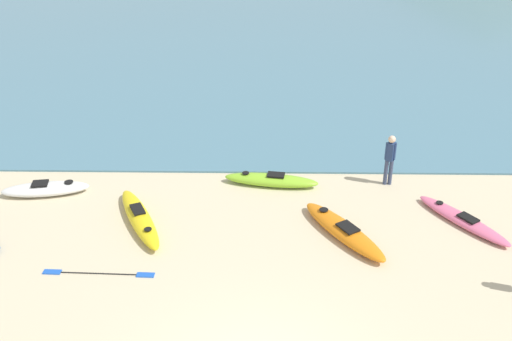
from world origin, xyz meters
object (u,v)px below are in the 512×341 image
object	(u,v)px
kayak_on_sand_1	(271,180)
person_near_waterline	(390,157)
kayak_on_sand_6	(463,220)
loose_paddle	(99,273)
kayak_on_sand_4	(45,189)
kayak_on_sand_0	(140,218)
kayak_on_sand_2	(344,231)

from	to	relation	value
kayak_on_sand_1	person_near_waterline	size ratio (longest dim) A/B	1.81
kayak_on_sand_1	kayak_on_sand_6	bearing A→B (deg)	-21.86
kayak_on_sand_6	loose_paddle	distance (m)	9.95
kayak_on_sand_4	kayak_on_sand_0	bearing A→B (deg)	-26.76
kayak_on_sand_4	kayak_on_sand_1	bearing A→B (deg)	5.54
person_near_waterline	loose_paddle	xyz separation A→B (m)	(-7.94, -4.71, -0.94)
kayak_on_sand_6	person_near_waterline	bearing A→B (deg)	126.77
kayak_on_sand_1	loose_paddle	bearing A→B (deg)	-133.18
kayak_on_sand_4	person_near_waterline	size ratio (longest dim) A/B	1.62
person_near_waterline	kayak_on_sand_4	bearing A→B (deg)	-175.64
kayak_on_sand_0	person_near_waterline	xyz separation A→B (m)	(7.35, 2.40, 0.77)
person_near_waterline	loose_paddle	bearing A→B (deg)	-149.32
kayak_on_sand_1	person_near_waterline	xyz separation A→B (m)	(3.65, 0.13, 0.77)
kayak_on_sand_4	loose_paddle	xyz separation A→B (m)	(2.58, -3.91, -0.17)
kayak_on_sand_4	kayak_on_sand_6	bearing A→B (deg)	-6.90
kayak_on_sand_1	kayak_on_sand_6	size ratio (longest dim) A/B	1.03
kayak_on_sand_2	loose_paddle	size ratio (longest dim) A/B	1.14
kayak_on_sand_0	kayak_on_sand_4	size ratio (longest dim) A/B	1.23
kayak_on_sand_1	kayak_on_sand_2	bearing A→B (deg)	-55.56
kayak_on_sand_4	loose_paddle	size ratio (longest dim) A/B	0.96
kayak_on_sand_0	kayak_on_sand_1	xyz separation A→B (m)	(3.70, 2.27, 0.00)
loose_paddle	kayak_on_sand_1	bearing A→B (deg)	46.82
kayak_on_sand_6	kayak_on_sand_2	bearing A→B (deg)	-168.82
kayak_on_sand_1	loose_paddle	world-z (taller)	kayak_on_sand_1
kayak_on_sand_2	kayak_on_sand_4	bearing A→B (deg)	166.25
loose_paddle	kayak_on_sand_2	bearing A→B (deg)	15.73
kayak_on_sand_0	kayak_on_sand_2	distance (m)	5.66
kayak_on_sand_1	kayak_on_sand_6	distance (m)	5.77
kayak_on_sand_6	kayak_on_sand_4	bearing A→B (deg)	173.10
kayak_on_sand_4	kayak_on_sand_6	size ratio (longest dim) A/B	0.92
kayak_on_sand_2	person_near_waterline	distance (m)	3.50
kayak_on_sand_4	person_near_waterline	world-z (taller)	person_near_waterline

